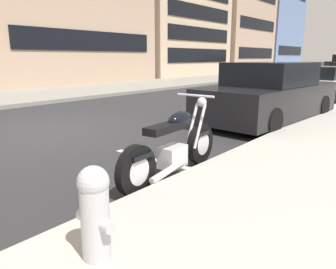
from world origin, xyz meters
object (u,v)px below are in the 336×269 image
(parked_car_second_in_row, at_px, (270,95))
(fire_hydrant, at_px, (95,210))
(parked_car_near_corner, at_px, (319,84))
(parked_motorcycle, at_px, (174,147))

(parked_car_second_in_row, relative_size, fire_hydrant, 6.41)
(parked_car_near_corner, bearing_deg, parked_car_second_in_row, -174.80)
(fire_hydrant, bearing_deg, parked_car_near_corner, 7.87)
(parked_car_near_corner, bearing_deg, parked_motorcycle, -172.57)
(fire_hydrant, bearing_deg, parked_car_second_in_row, 12.06)
(parked_car_second_in_row, xyz_separation_m, fire_hydrant, (-6.83, -1.46, -0.18))
(parked_car_second_in_row, bearing_deg, parked_motorcycle, -169.07)
(parked_car_near_corner, relative_size, fire_hydrant, 5.87)
(parked_motorcycle, height_order, fire_hydrant, parked_motorcycle)
(parked_car_near_corner, height_order, fire_hydrant, parked_car_near_corner)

